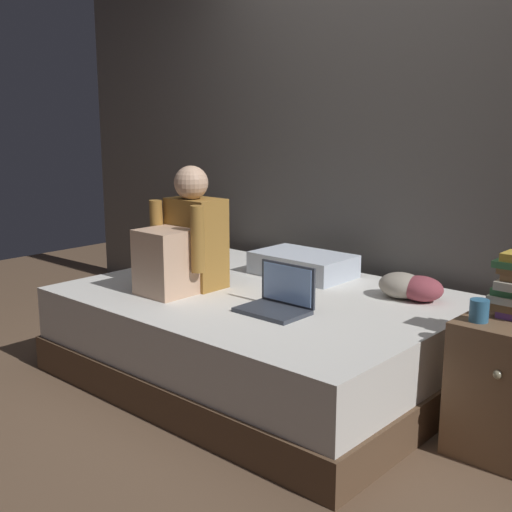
{
  "coord_description": "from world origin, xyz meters",
  "views": [
    {
      "loc": [
        1.94,
        -2.14,
        1.36
      ],
      "look_at": [
        -0.07,
        0.1,
        0.71
      ],
      "focal_mm": 45.2,
      "sensor_mm": 36.0,
      "label": 1
    }
  ],
  "objects": [
    {
      "name": "ground_plane",
      "position": [
        0.0,
        0.0,
        0.0
      ],
      "size": [
        8.0,
        8.0,
        0.0
      ],
      "primitive_type": "plane",
      "color": "brown"
    },
    {
      "name": "person_sitting",
      "position": [
        -0.56,
        0.08,
        0.71
      ],
      "size": [
        0.39,
        0.44,
        0.66
      ],
      "color": "olive",
      "rests_on": "bed"
    },
    {
      "name": "mug",
      "position": [
        0.97,
        0.27,
        0.61
      ],
      "size": [
        0.08,
        0.08,
        0.09
      ],
      "primitive_type": "cylinder",
      "color": "teal",
      "rests_on": "nightstand"
    },
    {
      "name": "bed",
      "position": [
        -0.2,
        0.3,
        0.23
      ],
      "size": [
        2.0,
        1.5,
        0.46
      ],
      "color": "brown",
      "rests_on": "ground_plane"
    },
    {
      "name": "laptop",
      "position": [
        0.07,
        0.11,
        0.52
      ],
      "size": [
        0.32,
        0.23,
        0.22
      ],
      "color": "#333842",
      "rests_on": "bed"
    },
    {
      "name": "clothes_pile",
      "position": [
        0.42,
        0.72,
        0.52
      ],
      "size": [
        0.33,
        0.21,
        0.13
      ],
      "color": "gray",
      "rests_on": "bed"
    },
    {
      "name": "pillow",
      "position": [
        -0.28,
        0.75,
        0.53
      ],
      "size": [
        0.56,
        0.36,
        0.13
      ],
      "primitive_type": "cube",
      "color": "silver",
      "rests_on": "bed"
    },
    {
      "name": "wall_back",
      "position": [
        0.0,
        1.2,
        1.35
      ],
      "size": [
        5.6,
        0.1,
        2.7
      ],
      "primitive_type": "cube",
      "color": "#605B56",
      "rests_on": "ground_plane"
    }
  ]
}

